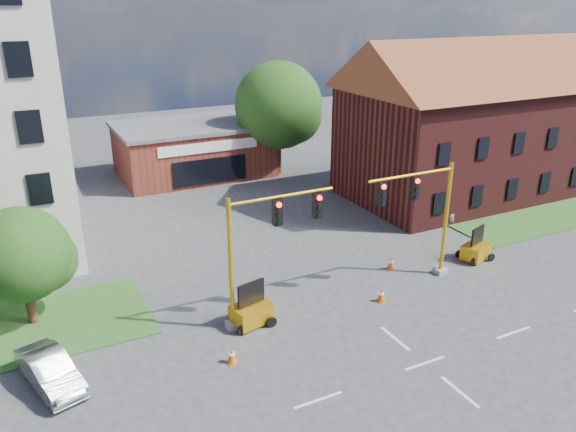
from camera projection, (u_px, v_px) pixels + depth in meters
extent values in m
plane|color=#3A3A3C|center=(425.00, 363.00, 22.84)|extent=(120.00, 120.00, 0.00)
cube|color=#2E521E|center=(548.00, 218.00, 37.90)|extent=(14.00, 4.00, 0.08)
cube|color=maroon|center=(194.00, 151.00, 47.10)|extent=(12.00, 8.00, 4.00)
cube|color=#5B5B5E|center=(192.00, 125.00, 46.33)|extent=(12.40, 8.40, 0.30)
cube|color=white|center=(209.00, 147.00, 43.30)|extent=(8.00, 0.10, 0.80)
cube|color=black|center=(210.00, 171.00, 43.98)|extent=(6.00, 0.10, 2.00)
cube|color=#4D1817|center=(479.00, 139.00, 42.30)|extent=(20.00, 10.00, 8.00)
cylinder|color=#3C2616|center=(279.00, 149.00, 47.33)|extent=(0.44, 0.44, 4.08)
sphere|color=#204715|center=(278.00, 105.00, 45.99)|extent=(7.20, 7.20, 7.20)
sphere|color=#204715|center=(292.00, 115.00, 47.18)|extent=(5.04, 5.04, 5.04)
cylinder|color=#3C2616|center=(30.00, 299.00, 25.25)|extent=(0.44, 0.44, 2.45)
sphere|color=#204715|center=(21.00, 254.00, 24.45)|extent=(4.25, 4.25, 4.25)
sphere|color=#204715|center=(44.00, 260.00, 25.26)|extent=(2.97, 2.97, 2.97)
cube|color=gray|center=(233.00, 325.00, 25.26)|extent=(0.60, 0.60, 0.30)
cylinder|color=orange|center=(231.00, 266.00, 24.20)|extent=(0.20, 0.20, 6.20)
cylinder|color=orange|center=(282.00, 196.00, 24.24)|extent=(5.00, 0.14, 0.14)
cube|color=black|center=(277.00, 212.00, 24.39)|extent=(0.40, 0.32, 1.20)
cube|color=black|center=(317.00, 205.00, 25.23)|extent=(0.40, 0.32, 1.20)
sphere|color=#FF0C07|center=(279.00, 205.00, 24.09)|extent=(0.24, 0.24, 0.24)
cube|color=gray|center=(440.00, 271.00, 30.31)|extent=(0.60, 0.60, 0.30)
cylinder|color=orange|center=(446.00, 220.00, 29.25)|extent=(0.20, 0.20, 6.20)
cylinder|color=orange|center=(412.00, 175.00, 27.19)|extent=(5.00, 0.14, 0.14)
cube|color=black|center=(415.00, 188.00, 27.55)|extent=(0.40, 0.32, 1.20)
cube|color=black|center=(381.00, 194.00, 26.70)|extent=(0.40, 0.32, 1.20)
sphere|color=#FF0C07|center=(418.00, 181.00, 27.25)|extent=(0.24, 0.24, 0.24)
cube|color=orange|center=(252.00, 313.00, 25.43)|extent=(2.00, 1.55, 0.89)
cube|color=black|center=(251.00, 293.00, 25.05)|extent=(1.38, 0.42, 1.09)
cube|color=orange|center=(475.00, 251.00, 31.82)|extent=(1.92, 1.58, 0.83)
cube|color=black|center=(478.00, 236.00, 31.47)|extent=(1.25, 0.52, 1.01)
cube|color=#D75E0B|center=(232.00, 362.00, 22.87)|extent=(0.38, 0.38, 0.04)
cone|color=#D75E0B|center=(232.00, 355.00, 22.75)|extent=(0.40, 0.40, 0.70)
cylinder|color=white|center=(232.00, 354.00, 22.72)|extent=(0.27, 0.27, 0.09)
cube|color=#D75E0B|center=(250.00, 303.00, 27.34)|extent=(0.38, 0.38, 0.04)
cone|color=#D75E0B|center=(250.00, 297.00, 27.22)|extent=(0.40, 0.40, 0.70)
cylinder|color=white|center=(250.00, 296.00, 27.20)|extent=(0.27, 0.27, 0.09)
cube|color=#D75E0B|center=(381.00, 301.00, 27.51)|extent=(0.38, 0.38, 0.04)
cone|color=#D75E0B|center=(381.00, 295.00, 27.39)|extent=(0.40, 0.40, 0.70)
cylinder|color=white|center=(381.00, 294.00, 27.37)|extent=(0.27, 0.27, 0.09)
cube|color=#D75E0B|center=(390.00, 268.00, 30.85)|extent=(0.38, 0.38, 0.04)
cone|color=#D75E0B|center=(391.00, 263.00, 30.74)|extent=(0.40, 0.40, 0.70)
cylinder|color=white|center=(391.00, 262.00, 30.71)|extent=(0.27, 0.27, 0.09)
imported|color=silver|center=(451.00, 204.00, 38.65)|extent=(5.28, 3.98, 1.33)
imported|color=#93969A|center=(50.00, 371.00, 21.31)|extent=(2.43, 4.16, 1.30)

